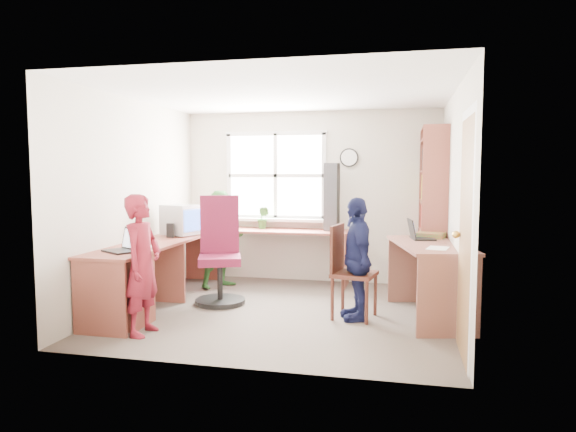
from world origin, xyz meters
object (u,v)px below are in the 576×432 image
object	(u,v)px
right_desk	(429,264)
swivel_chair	(220,257)
person_navy	(357,259)
laptop_left	(125,246)
l_desk	(163,271)
person_green	(223,239)
bookshelf	(432,216)
wooden_chair	(348,267)
potted_plant	(263,218)
person_red	(142,265)
cd_tower	(332,197)
laptop_right	(418,234)
crt_monitor	(181,220)

from	to	relation	value
right_desk	swivel_chair	xyz separation A→B (m)	(-2.40, 0.15, -0.04)
person_navy	laptop_left	bearing A→B (deg)	-90.01
l_desk	person_green	xyz separation A→B (m)	(0.25, 1.29, 0.20)
swivel_chair	laptop_left	size ratio (longest dim) A/B	2.87
l_desk	laptop_left	world-z (taller)	laptop_left
person_navy	bookshelf	bearing A→B (deg)	130.89
l_desk	person_navy	size ratio (longest dim) A/B	2.28
laptop_left	wooden_chair	bearing A→B (deg)	49.88
potted_plant	person_red	size ratio (longest dim) A/B	0.24
bookshelf	person_green	bearing A→B (deg)	-176.14
cd_tower	person_navy	world-z (taller)	cd_tower
wooden_chair	person_red	bearing A→B (deg)	-140.92
wooden_chair	laptop_left	distance (m)	2.32
right_desk	wooden_chair	distance (m)	0.86
laptop_right	laptop_left	bearing A→B (deg)	103.24
l_desk	person_navy	world-z (taller)	person_navy
l_desk	laptop_right	size ratio (longest dim) A/B	8.00
laptop_left	person_red	world-z (taller)	person_red
l_desk	bookshelf	distance (m)	3.35
right_desk	wooden_chair	size ratio (longest dim) A/B	1.51
l_desk	potted_plant	world-z (taller)	potted_plant
crt_monitor	person_navy	world-z (taller)	person_navy
l_desk	person_navy	xyz separation A→B (m)	(2.13, 0.17, 0.19)
swivel_chair	cd_tower	xyz separation A→B (m)	(1.17, 1.22, 0.67)
laptop_left	person_navy	world-z (taller)	person_navy
crt_monitor	laptop_right	xyz separation A→B (m)	(2.92, -0.11, -0.09)
l_desk	right_desk	world-z (taller)	right_desk
l_desk	right_desk	bearing A→B (deg)	7.55
swivel_chair	cd_tower	size ratio (longest dim) A/B	1.37
person_red	person_green	size ratio (longest dim) A/B	1.03
laptop_right	person_red	bearing A→B (deg)	110.36
swivel_chair	laptop_right	bearing A→B (deg)	-14.91
person_navy	potted_plant	bearing A→B (deg)	-154.44
right_desk	person_navy	xyz separation A→B (m)	(-0.75, -0.21, 0.06)
potted_plant	person_red	bearing A→B (deg)	-101.09
laptop_right	person_navy	size ratio (longest dim) A/B	0.29
bookshelf	person_green	world-z (taller)	bookshelf
swivel_chair	potted_plant	distance (m)	1.31
swivel_chair	person_red	size ratio (longest dim) A/B	0.94
laptop_right	crt_monitor	bearing A→B (deg)	78.37
laptop_left	person_navy	size ratio (longest dim) A/B	0.34
right_desk	person_green	distance (m)	2.78
laptop_left	person_green	bearing A→B (deg)	108.71
crt_monitor	person_red	bearing A→B (deg)	-60.47
swivel_chair	laptop_right	size ratio (longest dim) A/B	3.44
laptop_left	potted_plant	world-z (taller)	potted_plant
crt_monitor	laptop_right	size ratio (longest dim) A/B	1.32
wooden_chair	person_navy	world-z (taller)	person_navy
bookshelf	swivel_chair	bearing A→B (deg)	-159.28
crt_monitor	laptop_left	distance (m)	1.34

